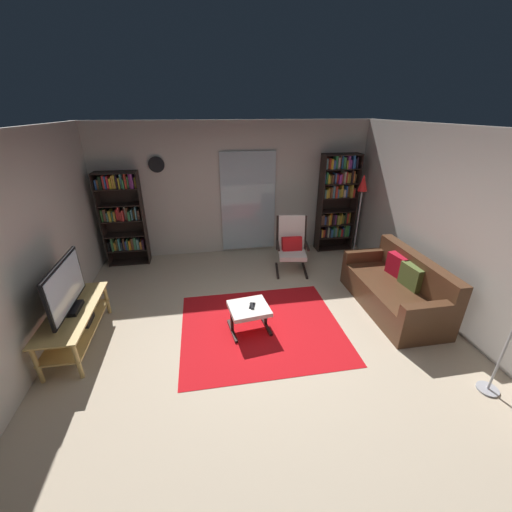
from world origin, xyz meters
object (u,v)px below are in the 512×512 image
at_px(bookshelf_near_tv, 123,216).
at_px(lounge_armchair, 292,243).
at_px(leather_sofa, 396,289).
at_px(tv_remote, 252,306).
at_px(floor_lamp_by_shelf, 362,193).
at_px(wall_clock, 156,164).
at_px(television, 66,288).
at_px(tv_stand, 76,321).
at_px(bookshelf_near_sofa, 337,200).
at_px(ottoman, 249,311).
at_px(cell_phone, 252,306).

xyz_separation_m(bookshelf_near_tv, lounge_armchair, (3.06, -0.83, -0.41)).
bearing_deg(leather_sofa, tv_remote, -175.45).
relative_size(leather_sofa, tv_remote, 12.49).
bearing_deg(lounge_armchair, bookshelf_near_tv, 164.87).
height_order(floor_lamp_by_shelf, wall_clock, wall_clock).
height_order(television, tv_remote, television).
bearing_deg(leather_sofa, tv_stand, -179.23).
relative_size(tv_stand, tv_remote, 9.56).
bearing_deg(bookshelf_near_sofa, television, -151.70).
xyz_separation_m(bookshelf_near_tv, tv_remote, (2.05, -2.50, -0.57)).
xyz_separation_m(television, ottoman, (2.21, -0.10, -0.51)).
xyz_separation_m(bookshelf_near_sofa, ottoman, (-2.20, -2.48, -0.77)).
bearing_deg(bookshelf_near_sofa, tv_remote, -131.08).
relative_size(cell_phone, wall_clock, 0.48).
relative_size(leather_sofa, wall_clock, 6.20).
xyz_separation_m(lounge_armchair, tv_remote, (-1.01, -1.67, -0.15)).
bearing_deg(tv_stand, cell_phone, -2.61).
bearing_deg(wall_clock, bookshelf_near_sofa, -3.15).
distance_m(leather_sofa, ottoman, 2.28).
bearing_deg(lounge_armchair, cell_phone, -121.20).
relative_size(ottoman, floor_lamp_by_shelf, 0.34).
height_order(television, cell_phone, television).
relative_size(bookshelf_near_sofa, wall_clock, 6.88).
height_order(tv_remote, cell_phone, tv_remote).
height_order(bookshelf_near_sofa, ottoman, bookshelf_near_sofa).
bearing_deg(bookshelf_near_tv, leather_sofa, -28.41).
xyz_separation_m(tv_stand, floor_lamp_by_shelf, (4.63, 1.76, 1.03)).
bearing_deg(leather_sofa, wall_clock, 145.13).
bearing_deg(television, tv_remote, -2.65).
bearing_deg(tv_stand, bookshelf_near_sofa, 28.15).
distance_m(lounge_armchair, ottoman, 1.98).
bearing_deg(tv_stand, ottoman, -2.90).
bearing_deg(ottoman, floor_lamp_by_shelf, 37.84).
bearing_deg(leather_sofa, bookshelf_near_sofa, 91.86).
distance_m(leather_sofa, tv_remote, 2.25).
distance_m(bookshelf_near_sofa, ottoman, 3.40).
relative_size(leather_sofa, cell_phone, 12.84).
xyz_separation_m(bookshelf_near_sofa, lounge_armchair, (-1.15, -0.81, -0.54)).
bearing_deg(lounge_armchair, tv_remote, -121.15).
relative_size(bookshelf_near_sofa, leather_sofa, 1.11).
bearing_deg(floor_lamp_by_shelf, wall_clock, 167.88).
distance_m(tv_stand, ottoman, 2.22).
bearing_deg(wall_clock, ottoman, -63.95).
bearing_deg(tv_remote, leather_sofa, 5.16).
bearing_deg(bookshelf_near_sofa, cell_phone, -131.16).
distance_m(lounge_armchair, cell_phone, 1.94).
bearing_deg(floor_lamp_by_shelf, cell_phone, -141.76).
height_order(lounge_armchair, floor_lamp_by_shelf, floor_lamp_by_shelf).
relative_size(lounge_armchair, tv_remote, 7.10).
bearing_deg(television, wall_clock, 70.54).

